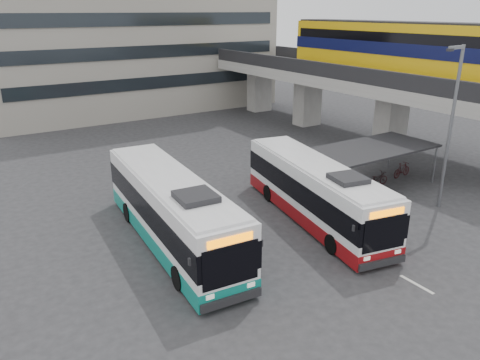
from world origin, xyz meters
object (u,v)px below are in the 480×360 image
bus_main (315,191)px  lamp_post (451,119)px  bus_teal (172,211)px  pedestrian (215,235)px

bus_main → lamp_post: size_ratio=1.31×
bus_main → lamp_post: lamp_post is taller
bus_teal → pedestrian: bearing=-52.2°
bus_teal → lamp_post: lamp_post is taller
bus_teal → lamp_post: 15.34m
bus_teal → pedestrian: bus_teal is taller
pedestrian → lamp_post: size_ratio=0.19×
bus_main → bus_teal: (-7.43, 1.57, 0.10)m
pedestrian → lamp_post: (13.13, -2.25, 4.20)m
lamp_post → pedestrian: bearing=164.1°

